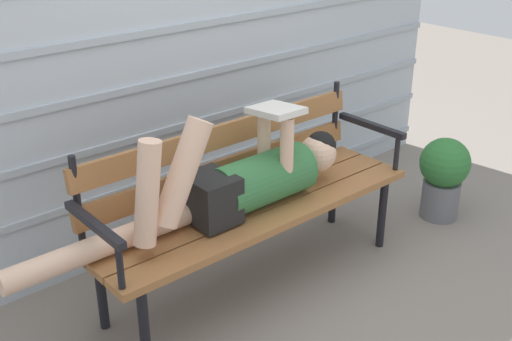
{
  "coord_description": "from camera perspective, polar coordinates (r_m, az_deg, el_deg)",
  "views": [
    {
      "loc": [
        -1.74,
        -1.91,
        1.86
      ],
      "look_at": [
        0.0,
        0.12,
        0.62
      ],
      "focal_mm": 44.27,
      "sensor_mm": 36.0,
      "label": 1
    }
  ],
  "objects": [
    {
      "name": "house_siding",
      "position": [
        3.31,
        -7.75,
        10.45
      ],
      "size": [
        4.17,
        0.08,
        2.1
      ],
      "color": "#B2BCC6",
      "rests_on": "ground"
    },
    {
      "name": "reclining_person",
      "position": [
        2.89,
        -1.61,
        -1.01
      ],
      "size": [
        1.71,
        0.26,
        0.56
      ],
      "color": "#33703D"
    },
    {
      "name": "ground_plane",
      "position": [
        3.18,
        1.42,
        -10.95
      ],
      "size": [
        12.0,
        12.0,
        0.0
      ],
      "primitive_type": "plane",
      "color": "gray"
    },
    {
      "name": "park_bench",
      "position": [
        3.05,
        -0.85,
        -1.99
      ],
      "size": [
        1.71,
        0.48,
        0.85
      ],
      "color": "#9E6638",
      "rests_on": "ground"
    },
    {
      "name": "potted_plant",
      "position": [
        3.88,
        16.58,
        -0.32
      ],
      "size": [
        0.3,
        0.3,
        0.5
      ],
      "color": "slate",
      "rests_on": "ground"
    }
  ]
}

